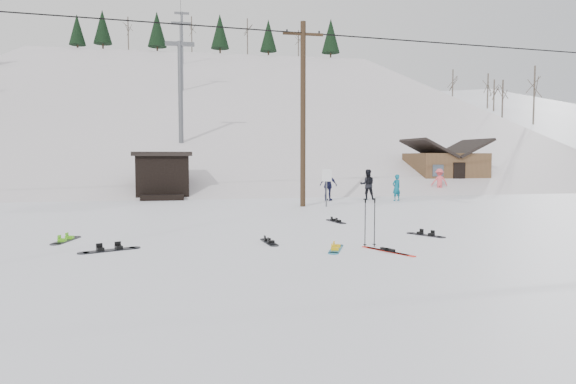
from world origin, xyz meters
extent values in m
plane|color=white|center=(0.00, 0.00, 0.00)|extent=(200.00, 200.00, 0.00)
cube|color=silver|center=(0.00, 55.00, -12.00)|extent=(60.00, 85.24, 65.97)
cube|color=white|center=(38.00, 50.00, -11.00)|extent=(45.66, 93.98, 54.59)
cylinder|color=#3A2819|center=(2.00, 14.00, 4.50)|extent=(0.26, 0.26, 9.00)
cube|color=#3A2819|center=(2.00, 14.00, 8.40)|extent=(2.00, 0.12, 0.12)
cylinder|color=black|center=(2.00, 14.00, 8.52)|extent=(0.08, 0.08, 0.12)
cylinder|color=#595B60|center=(3.10, 13.60, 0.90)|extent=(0.07, 0.07, 1.80)
cube|color=white|center=(3.10, 13.56, 1.55)|extent=(0.50, 0.04, 0.60)
cube|color=black|center=(-5.00, 21.00, 1.25)|extent=(3.00, 3.00, 2.50)
cube|color=black|center=(-5.00, 21.00, 2.62)|extent=(3.40, 3.40, 0.25)
cube|color=black|center=(-5.00, 19.20, 0.15)|extent=(2.40, 1.20, 0.30)
cylinder|color=#595B60|center=(-4.00, 30.00, 7.25)|extent=(0.36, 0.36, 8.00)
cube|color=#595B60|center=(-4.00, 30.00, 11.05)|extent=(2.20, 0.30, 0.30)
cylinder|color=#595B60|center=(-4.00, 50.00, 13.75)|extent=(0.36, 0.36, 8.00)
cube|color=#595B60|center=(-4.00, 50.00, 17.55)|extent=(2.20, 0.30, 0.30)
cylinder|color=#595B60|center=(-4.00, 70.00, 20.25)|extent=(0.36, 0.36, 8.00)
cube|color=#595B60|center=(-4.00, 70.00, 24.05)|extent=(2.20, 0.30, 0.30)
cube|color=brown|center=(15.00, 24.00, 1.35)|extent=(5.00, 4.00, 2.70)
cube|color=black|center=(13.65, 24.00, 3.05)|extent=(2.69, 4.40, 1.43)
cube|color=black|center=(16.35, 24.00, 3.05)|extent=(2.69, 4.40, 1.43)
cube|color=black|center=(15.00, 21.98, 1.10)|extent=(0.90, 0.06, 1.90)
cube|color=teal|center=(0.23, 2.32, 0.01)|extent=(0.71, 1.19, 0.02)
cylinder|color=teal|center=(0.47, 2.86, 0.01)|extent=(0.27, 0.27, 0.02)
cylinder|color=teal|center=(0.00, 1.78, 0.01)|extent=(0.27, 0.27, 0.02)
cube|color=#E9AC0C|center=(0.32, 2.52, 0.06)|extent=(0.23, 0.21, 0.08)
cube|color=#E9AC0C|center=(0.15, 2.12, 0.06)|extent=(0.23, 0.21, 0.08)
cube|color=red|center=(1.50, 1.68, 0.01)|extent=(0.79, 1.50, 0.02)
cube|color=black|center=(1.50, 1.68, 0.06)|extent=(0.20, 0.30, 0.07)
cube|color=red|center=(1.43, 1.83, 0.01)|extent=(0.79, 1.50, 0.02)
cube|color=black|center=(1.43, 1.83, 0.06)|extent=(0.20, 0.30, 0.07)
cylinder|color=black|center=(1.13, 2.54, 0.65)|extent=(0.03, 0.03, 1.30)
cylinder|color=black|center=(1.13, 2.54, 0.06)|extent=(0.10, 0.10, 0.01)
cylinder|color=black|center=(1.13, 2.54, 1.28)|extent=(0.04, 0.04, 0.12)
cylinder|color=black|center=(1.40, 2.54, 0.65)|extent=(0.03, 0.03, 1.30)
cylinder|color=black|center=(1.40, 2.54, 0.06)|extent=(0.10, 0.10, 0.01)
cylinder|color=black|center=(1.40, 2.54, 1.28)|extent=(0.04, 0.04, 0.12)
cube|color=black|center=(-5.66, 3.31, 0.01)|extent=(1.34, 0.81, 0.03)
cylinder|color=black|center=(-5.05, 3.58, 0.01)|extent=(0.30, 0.30, 0.03)
cylinder|color=black|center=(-6.27, 3.04, 0.01)|extent=(0.30, 0.30, 0.03)
cube|color=black|center=(-5.44, 3.41, 0.07)|extent=(0.24, 0.27, 0.09)
cube|color=black|center=(-5.88, 3.21, 0.07)|extent=(0.24, 0.27, 0.09)
cube|color=black|center=(-1.34, 3.75, 0.01)|extent=(0.37, 1.15, 0.02)
cylinder|color=black|center=(-1.40, 4.31, 0.01)|extent=(0.26, 0.26, 0.02)
cylinder|color=black|center=(-1.28, 3.19, 0.01)|extent=(0.26, 0.26, 0.02)
cube|color=black|center=(-1.36, 3.95, 0.06)|extent=(0.20, 0.16, 0.07)
cube|color=black|center=(-1.32, 3.55, 0.06)|extent=(0.20, 0.16, 0.07)
cube|color=black|center=(-7.15, 5.22, 0.01)|extent=(0.59, 1.33, 0.03)
cylinder|color=black|center=(-7.00, 5.85, 0.01)|extent=(0.30, 0.30, 0.03)
cylinder|color=black|center=(-7.30, 4.59, 0.01)|extent=(0.30, 0.30, 0.03)
cube|color=#55BF16|center=(-7.09, 5.45, 0.07)|extent=(0.24, 0.20, 0.08)
cube|color=#55BF16|center=(-7.20, 4.99, 0.07)|extent=(0.24, 0.20, 0.08)
cube|color=black|center=(3.70, 4.12, 0.01)|extent=(0.79, 1.11, 0.02)
cylinder|color=black|center=(3.98, 3.63, 0.01)|extent=(0.26, 0.26, 0.02)
cylinder|color=black|center=(3.42, 4.61, 0.01)|extent=(0.26, 0.26, 0.02)
cube|color=black|center=(3.80, 3.94, 0.06)|extent=(0.23, 0.21, 0.07)
cube|color=black|center=(3.60, 4.30, 0.06)|extent=(0.23, 0.21, 0.07)
cube|color=black|center=(1.89, 7.89, 0.01)|extent=(0.46, 1.16, 0.02)
cylinder|color=black|center=(1.78, 8.45, 0.01)|extent=(0.26, 0.26, 0.02)
cylinder|color=black|center=(1.99, 7.34, 0.01)|extent=(0.26, 0.26, 0.02)
cube|color=black|center=(1.85, 8.09, 0.06)|extent=(0.21, 0.17, 0.07)
cube|color=black|center=(1.93, 7.69, 0.06)|extent=(0.21, 0.17, 0.07)
imported|color=#0C6078|center=(7.83, 16.08, 0.74)|extent=(0.62, 0.51, 1.47)
imported|color=black|center=(6.48, 17.05, 0.87)|extent=(0.96, 0.82, 1.74)
imported|color=#F0555C|center=(12.71, 20.45, 0.83)|extent=(1.15, 0.76, 1.66)
imported|color=#18193C|center=(4.12, 16.87, 0.87)|extent=(1.06, 0.97, 1.73)
camera|label=1|loc=(-3.66, -10.69, 2.49)|focal=32.00mm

